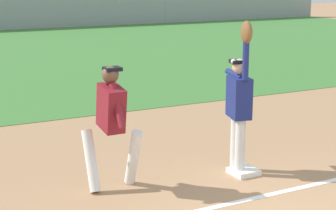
# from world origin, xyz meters

# --- Properties ---
(outfield_grass) EXTENTS (44.66, 19.36, 0.01)m
(outfield_grass) POSITION_xyz_m (0.00, 15.79, 0.01)
(outfield_grass) COLOR #3D7533
(outfield_grass) RESTS_ON ground_plane
(first_base) EXTENTS (0.39, 0.39, 0.08)m
(first_base) POSITION_xyz_m (0.54, 1.78, 0.04)
(first_base) COLOR white
(first_base) RESTS_ON ground_plane
(fielder) EXTENTS (0.36, 0.89, 2.28)m
(fielder) POSITION_xyz_m (0.50, 1.89, 1.12)
(fielder) COLOR silver
(fielder) RESTS_ON ground_plane
(runner) EXTENTS (0.72, 0.84, 1.72)m
(runner) POSITION_xyz_m (-1.40, 2.14, 1.00)
(runner) COLOR white
(runner) RESTS_ON ground_plane
(baseball) EXTENTS (0.07, 0.07, 0.07)m
(baseball) POSITION_xyz_m (0.38, 1.89, 1.69)
(baseball) COLOR white
(parked_car_silver) EXTENTS (4.57, 2.47, 1.25)m
(parked_car_silver) POSITION_xyz_m (7.22, 28.56, 0.67)
(parked_car_silver) COLOR #B7B7BC
(parked_car_silver) RESTS_ON ground_plane
(parked_car_tan) EXTENTS (4.45, 2.22, 1.25)m
(parked_car_tan) POSITION_xyz_m (12.73, 28.78, 0.67)
(parked_car_tan) COLOR tan
(parked_car_tan) RESTS_ON ground_plane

